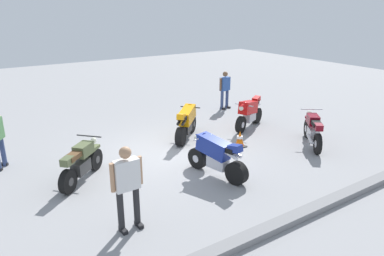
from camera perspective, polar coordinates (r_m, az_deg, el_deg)
The scene contains 10 objects.
ground_plane at distance 11.06m, azimuth -3.54°, elevation -4.01°, with size 40.00×40.00×0.00m, color gray.
curb_edge at distance 7.82m, azimuth 14.07°, elevation -14.45°, with size 14.00×0.30×0.15m, color gray.
motorcycle_orange_sportbike at distance 12.06m, azimuth -0.86°, elevation 1.02°, with size 1.59×1.44×1.14m.
motorcycle_olive_vintage at distance 9.62m, azimuth -17.18°, elevation -5.36°, with size 1.53×1.45×1.07m.
motorcycle_blue_sportbike at distance 9.43m, azimuth 3.84°, elevation -4.27°, with size 0.77×1.94×1.14m.
motorcycle_maroon_cruiser at distance 12.12m, azimuth 18.65°, elevation -0.29°, with size 1.40×1.71×1.09m.
motorcycle_red_sportbike at distance 13.30m, azimuth 9.05°, elevation 2.50°, with size 1.86×1.02×1.14m.
person_in_white_shirt at distance 7.19m, azimuth -10.26°, elevation -8.50°, with size 0.68×0.32×1.78m.
person_in_blue_shirt at distance 15.66m, azimuth 5.24°, elevation 6.38°, with size 0.64×0.37×1.63m.
traffic_cone at distance 11.56m, azimuth 7.59°, elevation -1.73°, with size 0.36×0.36×0.53m.
Camera 1 is at (5.00, 8.87, 4.31)m, focal length 33.59 mm.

